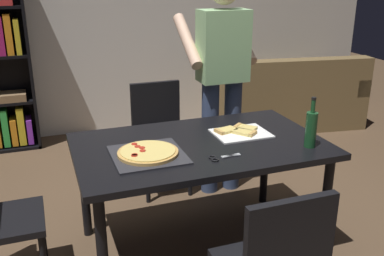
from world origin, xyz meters
name	(u,v)px	position (x,y,z in m)	size (l,w,h in m)	color
ground_plane	(199,244)	(0.00, 0.00, 0.00)	(12.00, 12.00, 0.00)	brown
back_wall	(117,7)	(0.00, 2.60, 1.40)	(6.40, 0.10, 2.80)	silver
dining_table	(200,154)	(0.00, 0.00, 0.67)	(1.56, 0.94, 0.75)	black
chair_far_side	(159,130)	(0.00, 0.96, 0.51)	(0.42, 0.42, 0.90)	black
couch	(288,100)	(1.89, 1.99, 0.30)	(1.81, 1.09, 0.85)	brown
person_serving_pizza	(222,74)	(0.46, 0.74, 1.00)	(0.55, 0.54, 1.75)	#38476B
pepperoni_pizza_on_tray	(148,153)	(-0.36, -0.08, 0.77)	(0.42, 0.42, 0.04)	#2D2D33
pizza_slices_on_towel	(240,132)	(0.31, 0.07, 0.76)	(0.36, 0.28, 0.03)	white
wine_bottle	(311,128)	(0.61, -0.28, 0.87)	(0.07, 0.07, 0.32)	#194723
kitchen_scissors	(220,157)	(0.02, -0.26, 0.76)	(0.19, 0.09, 0.01)	silver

